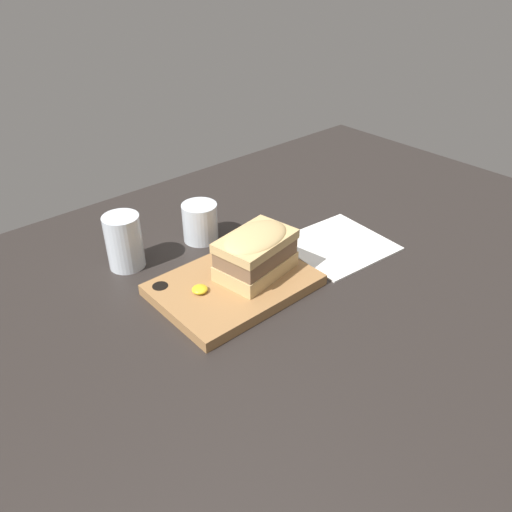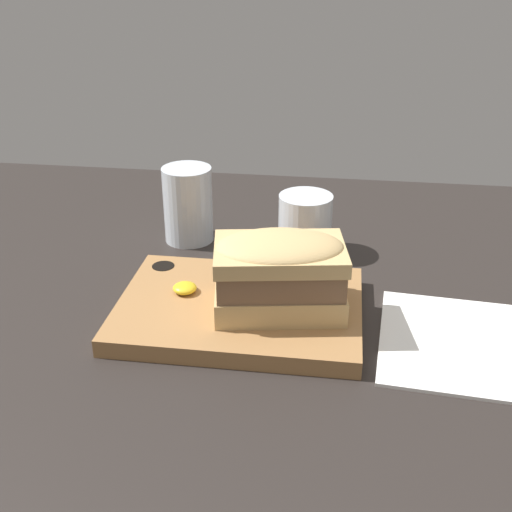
# 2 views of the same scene
# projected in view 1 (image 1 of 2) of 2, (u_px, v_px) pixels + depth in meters

# --- Properties ---
(dining_table) EXTENTS (1.71, 1.07, 0.02)m
(dining_table) POSITION_uv_depth(u_px,v_px,m) (262.00, 290.00, 0.96)
(dining_table) COLOR #282321
(dining_table) RESTS_ON ground
(serving_board) EXTENTS (0.29, 0.21, 0.02)m
(serving_board) POSITION_uv_depth(u_px,v_px,m) (234.00, 285.00, 0.94)
(serving_board) COLOR #9E7042
(serving_board) RESTS_ON dining_table
(sandwich) EXTENTS (0.16, 0.12, 0.09)m
(sandwich) POSITION_uv_depth(u_px,v_px,m) (255.00, 251.00, 0.93)
(sandwich) COLOR tan
(sandwich) RESTS_ON serving_board
(mustard_dollop) EXTENTS (0.03, 0.03, 0.01)m
(mustard_dollop) POSITION_uv_depth(u_px,v_px,m) (200.00, 289.00, 0.90)
(mustard_dollop) COLOR gold
(mustard_dollop) RESTS_ON serving_board
(water_glass) EXTENTS (0.07, 0.07, 0.11)m
(water_glass) POSITION_uv_depth(u_px,v_px,m) (125.00, 245.00, 0.99)
(water_glass) COLOR silver
(water_glass) RESTS_ON dining_table
(wine_glass) EXTENTS (0.08, 0.08, 0.08)m
(wine_glass) POSITION_uv_depth(u_px,v_px,m) (200.00, 224.00, 1.08)
(wine_glass) COLOR silver
(wine_glass) RESTS_ON dining_table
(napkin) EXTENTS (0.22, 0.21, 0.00)m
(napkin) POSITION_uv_depth(u_px,v_px,m) (339.00, 246.00, 1.07)
(napkin) COLOR white
(napkin) RESTS_ON dining_table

